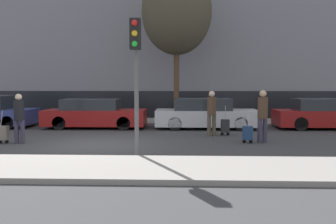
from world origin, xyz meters
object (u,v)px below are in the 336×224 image
object	(u,v)px
traffic_light	(136,60)
bare_tree_near_crossing	(177,12)
parked_car_3	(327,115)
pedestrian_left	(19,115)
parked_car_1	(94,114)
trolley_center	(225,126)
pedestrian_right	(263,113)
trolley_left	(3,133)
trolley_right	(248,133)
pedestrian_center	(212,110)
parked_car_2	(206,114)

from	to	relation	value
traffic_light	bare_tree_near_crossing	bearing A→B (deg)	84.02
parked_car_3	bare_tree_near_crossing	bearing A→B (deg)	165.16
parked_car_3	pedestrian_left	xyz separation A→B (m)	(-11.96, -4.58, 0.31)
parked_car_1	trolley_center	distance (m)	6.09
parked_car_1	pedestrian_right	size ratio (longest dim) A/B	2.54
parked_car_1	parked_car_3	bearing A→B (deg)	0.69
pedestrian_left	trolley_left	world-z (taller)	pedestrian_left
trolley_left	traffic_light	bearing A→B (deg)	-26.66
parked_car_1	pedestrian_left	bearing A→B (deg)	-108.58
trolley_left	trolley_right	distance (m)	8.27
pedestrian_center	traffic_light	bearing A→B (deg)	49.93
trolley_left	traffic_light	world-z (taller)	traffic_light
parked_car_1	bare_tree_near_crossing	bearing A→B (deg)	27.42
trolley_center	bare_tree_near_crossing	bearing A→B (deg)	115.40
pedestrian_left	pedestrian_center	xyz separation A→B (m)	(6.63, 2.10, 0.04)
parked_car_2	parked_car_3	size ratio (longest dim) A/B	0.98
parked_car_1	trolley_left	world-z (taller)	parked_car_1
trolley_left	trolley_right	world-z (taller)	trolley_left
pedestrian_left	trolley_left	xyz separation A→B (m)	(-0.55, -0.03, -0.60)
pedestrian_right	bare_tree_near_crossing	size ratio (longest dim) A/B	0.24
parked_car_1	trolley_right	world-z (taller)	parked_car_1
parked_car_1	trolley_left	distance (m)	4.94
traffic_light	bare_tree_near_crossing	size ratio (longest dim) A/B	0.49
pedestrian_right	traffic_light	distance (m)	5.21
parked_car_3	pedestrian_center	bearing A→B (deg)	-155.09
trolley_left	trolley_center	xyz separation A→B (m)	(7.71, 2.26, 0.02)
trolley_left	pedestrian_right	world-z (taller)	pedestrian_right
parked_car_1	traffic_light	bearing A→B (deg)	-68.12
pedestrian_right	trolley_right	bearing A→B (deg)	-179.94
parked_car_1	trolley_right	size ratio (longest dim) A/B	4.07
pedestrian_left	traffic_light	world-z (taller)	traffic_light
parked_car_2	parked_car_3	xyz separation A→B (m)	(5.42, 0.08, -0.00)
parked_car_2	traffic_light	distance (m)	7.58
parked_car_1	pedestrian_left	distance (m)	4.71
parked_car_3	trolley_left	distance (m)	13.33
parked_car_3	pedestrian_left	size ratio (longest dim) A/B	2.76
pedestrian_left	bare_tree_near_crossing	bearing A→B (deg)	47.40
trolley_left	trolley_right	size ratio (longest dim) A/B	1.01
parked_car_1	pedestrian_center	size ratio (longest dim) A/B	2.62
parked_car_2	trolley_center	world-z (taller)	parked_car_2
trolley_left	pedestrian_center	xyz separation A→B (m)	(7.18, 2.14, 0.64)
parked_car_3	traffic_light	bearing A→B (deg)	-137.55
trolley_right	trolley_left	bearing A→B (deg)	-177.34
trolley_center	trolley_right	bearing A→B (deg)	-73.66
trolley_left	trolley_center	distance (m)	8.04
parked_car_3	pedestrian_right	size ratio (longest dim) A/B	2.59
parked_car_1	bare_tree_near_crossing	size ratio (longest dim) A/B	0.60
parked_car_3	parked_car_1	bearing A→B (deg)	-179.31
parked_car_3	trolley_left	world-z (taller)	parked_car_3
trolley_center	trolley_right	world-z (taller)	trolley_center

